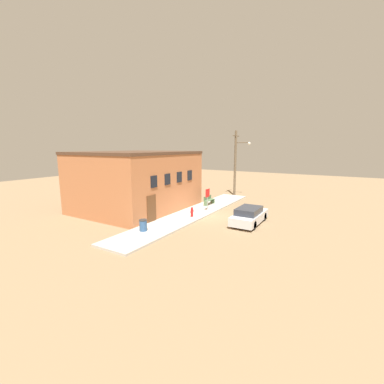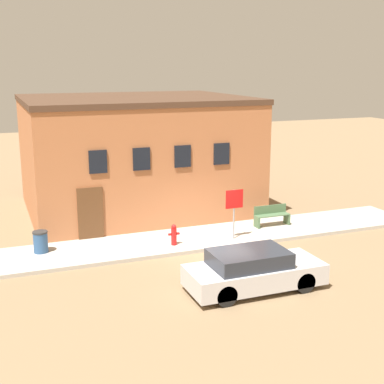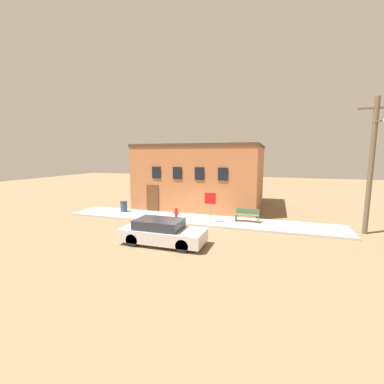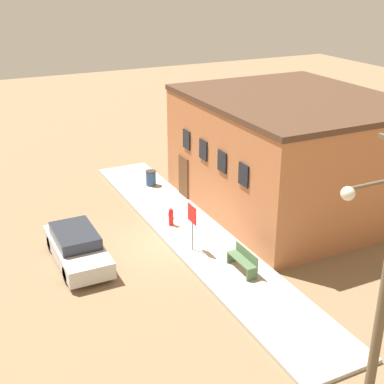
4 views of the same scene
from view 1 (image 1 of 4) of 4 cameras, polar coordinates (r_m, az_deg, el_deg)
ground_plane at (r=21.81m, az=3.58°, el=-5.38°), size 80.00×80.00×0.00m
sidewalk at (r=22.44m, az=0.42°, el=-4.73°), size 19.02×2.78×0.15m
brick_building at (r=24.38m, az=-12.18°, el=2.49°), size 10.01×8.43×5.37m
fire_hydrant at (r=20.98m, az=-0.01°, el=-4.43°), size 0.44×0.21×0.81m
stop_sign at (r=22.77m, az=3.46°, el=-0.77°), size 0.73×0.06×1.97m
bench at (r=25.39m, az=3.75°, el=-1.85°), size 1.53×0.44×0.86m
trash_bin at (r=17.82m, az=-10.80°, el=-7.25°), size 0.54×0.54×0.79m
utility_pole at (r=30.98m, az=9.76°, el=6.74°), size 1.80×1.92×7.65m
parked_car at (r=20.06m, az=12.62°, el=-5.12°), size 4.27×1.73×1.29m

